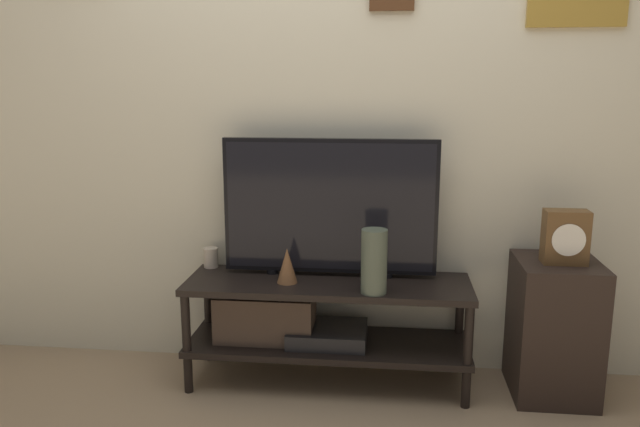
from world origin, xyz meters
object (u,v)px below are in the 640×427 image
(vase_slim_bronze, at_px, (287,265))
(mantel_clock, at_px, (565,237))
(television, at_px, (329,207))
(vase_tall_ceramic, at_px, (374,261))
(candle_jar, at_px, (211,258))

(vase_slim_bronze, distance_m, mantel_clock, 1.21)
(vase_slim_bronze, height_order, mantel_clock, mantel_clock)
(television, height_order, vase_slim_bronze, television)
(television, height_order, vase_tall_ceramic, television)
(television, relative_size, mantel_clock, 4.23)
(television, xyz_separation_m, mantel_clock, (1.02, -0.11, -0.09))
(television, relative_size, vase_tall_ceramic, 3.51)
(vase_tall_ceramic, bearing_deg, mantel_clock, 7.97)
(television, bearing_deg, mantel_clock, -6.09)
(vase_tall_ceramic, xyz_separation_m, candle_jar, (-0.80, 0.29, -0.09))
(candle_jar, bearing_deg, mantel_clock, -6.39)
(television, height_order, mantel_clock, television)
(candle_jar, xyz_separation_m, mantel_clock, (1.61, -0.18, 0.19))
(vase_slim_bronze, bearing_deg, candle_jar, 154.46)
(vase_tall_ceramic, distance_m, mantel_clock, 0.82)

